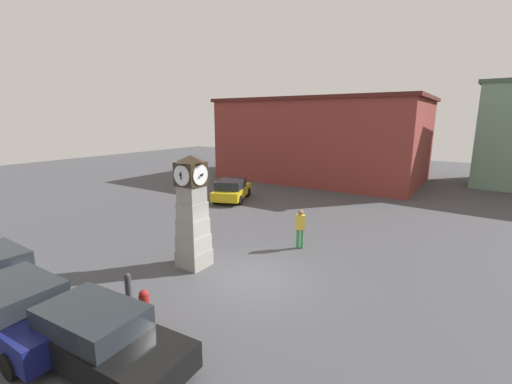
{
  "coord_description": "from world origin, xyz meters",
  "views": [
    {
      "loc": [
        6.65,
        -9.58,
        5.77
      ],
      "look_at": [
        -0.98,
        1.85,
        2.78
      ],
      "focal_mm": 24.0,
      "sensor_mm": 36.0,
      "label": 1
    }
  ],
  "objects": [
    {
      "name": "car_silver_hatch",
      "position": [
        -8.01,
        9.28,
        0.76
      ],
      "size": [
        3.32,
        4.59,
        1.49
      ],
      "color": "gold",
      "rests_on": "ground_plane"
    },
    {
      "name": "car_by_building",
      "position": [
        -0.33,
        -5.7,
        0.74
      ],
      "size": [
        4.58,
        2.11,
        1.44
      ],
      "color": "black",
      "rests_on": "ground_plane"
    },
    {
      "name": "pedestrian_crossing_lot",
      "position": [
        0.2,
        3.65,
        1.03
      ],
      "size": [
        0.46,
        0.39,
        1.79
      ],
      "color": "#338C4C",
      "rests_on": "ground_plane"
    },
    {
      "name": "bollard_near_tower",
      "position": [
        -1.0,
        -3.92,
        0.48
      ],
      "size": [
        0.3,
        0.3,
        0.95
      ],
      "color": "maroon",
      "rests_on": "ground_plane"
    },
    {
      "name": "bollard_mid_row",
      "position": [
        -2.25,
        -3.55,
        0.5
      ],
      "size": [
        0.2,
        0.2,
        0.99
      ],
      "color": "#333338",
      "rests_on": "ground_plane"
    },
    {
      "name": "clock_tower",
      "position": [
        -2.45,
        -0.37,
        2.1
      ],
      "size": [
        1.29,
        1.18,
        4.42
      ],
      "color": "gray",
      "rests_on": "ground_plane"
    },
    {
      "name": "ground_plane",
      "position": [
        0.0,
        0.0,
        0.0
      ],
      "size": [
        85.61,
        85.61,
        0.0
      ],
      "primitive_type": "plane",
      "color": "#424247"
    },
    {
      "name": "warehouse_blue_far",
      "position": [
        -6.37,
        21.58,
        3.76
      ],
      "size": [
        18.34,
        11.56,
        7.51
      ],
      "color": "maroon",
      "rests_on": "ground_plane"
    },
    {
      "name": "car_near_tower",
      "position": [
        -3.1,
        -6.23,
        0.77
      ],
      "size": [
        4.36,
        2.08,
        1.51
      ],
      "color": "navy",
      "rests_on": "ground_plane"
    }
  ]
}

